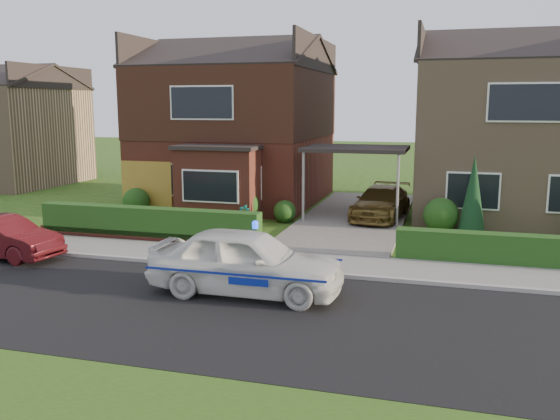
% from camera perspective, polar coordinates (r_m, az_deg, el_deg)
% --- Properties ---
extents(ground, '(120.00, 120.00, 0.00)m').
position_cam_1_polar(ground, '(12.51, -0.64, -10.12)').
color(ground, '#264813').
rests_on(ground, ground).
extents(road, '(60.00, 6.00, 0.02)m').
position_cam_1_polar(road, '(12.51, -0.64, -10.12)').
color(road, black).
rests_on(road, ground).
extents(kerb, '(60.00, 0.16, 0.12)m').
position_cam_1_polar(kerb, '(15.29, 2.62, -6.10)').
color(kerb, '#9E9993').
rests_on(kerb, ground).
extents(sidewalk, '(60.00, 2.00, 0.10)m').
position_cam_1_polar(sidewalk, '(16.28, 3.47, -5.14)').
color(sidewalk, slate).
rests_on(sidewalk, ground).
extents(driveway, '(3.80, 12.00, 0.12)m').
position_cam_1_polar(driveway, '(22.90, 7.20, -0.71)').
color(driveway, '#666059').
rests_on(driveway, ground).
extents(house_left, '(7.50, 9.53, 7.25)m').
position_cam_1_polar(house_left, '(26.76, -4.12, 8.97)').
color(house_left, brown).
rests_on(house_left, ground).
extents(house_right, '(7.50, 8.06, 7.25)m').
position_cam_1_polar(house_right, '(25.37, 21.64, 7.90)').
color(house_right, '#93785A').
rests_on(house_right, ground).
extents(carport_link, '(3.80, 3.00, 2.77)m').
position_cam_1_polar(carport_link, '(22.52, 7.33, 5.77)').
color(carport_link, black).
rests_on(carport_link, ground).
extents(garage_door, '(2.20, 0.10, 2.10)m').
position_cam_1_polar(garage_door, '(24.39, -12.67, 2.14)').
color(garage_door, olive).
rests_on(garage_door, ground).
extents(dwarf_wall, '(7.70, 0.25, 0.36)m').
position_cam_1_polar(dwarf_wall, '(19.36, -12.75, -2.52)').
color(dwarf_wall, brown).
rests_on(dwarf_wall, ground).
extents(hedge_left, '(7.50, 0.55, 0.90)m').
position_cam_1_polar(hedge_left, '(19.52, -12.52, -2.94)').
color(hedge_left, '#113612').
rests_on(hedge_left, ground).
extents(hedge_right, '(7.50, 0.55, 0.80)m').
position_cam_1_polar(hedge_right, '(17.33, 23.58, -5.21)').
color(hedge_right, '#113612').
rests_on(hedge_right, ground).
extents(shrub_left_far, '(1.08, 1.08, 1.08)m').
position_cam_1_polar(shrub_left_far, '(24.19, -13.67, 0.81)').
color(shrub_left_far, '#113612').
rests_on(shrub_left_far, ground).
extents(shrub_left_mid, '(1.32, 1.32, 1.32)m').
position_cam_1_polar(shrub_left_mid, '(22.13, -3.74, 0.55)').
color(shrub_left_mid, '#113612').
rests_on(shrub_left_mid, ground).
extents(shrub_left_near, '(0.84, 0.84, 0.84)m').
position_cam_1_polar(shrub_left_near, '(21.98, 0.47, -0.13)').
color(shrub_left_near, '#113612').
rests_on(shrub_left_near, ground).
extents(shrub_right_near, '(1.20, 1.20, 1.20)m').
position_cam_1_polar(shrub_right_near, '(20.98, 15.22, -0.48)').
color(shrub_right_near, '#113612').
rests_on(shrub_right_near, ground).
extents(conifer_a, '(0.90, 0.90, 2.60)m').
position_cam_1_polar(conifer_a, '(20.69, 18.07, 1.19)').
color(conifer_a, black).
rests_on(conifer_a, ground).
extents(neighbour_left, '(6.50, 7.00, 5.20)m').
position_cam_1_polar(neighbour_left, '(35.92, -24.85, 6.42)').
color(neighbour_left, '#93785A').
rests_on(neighbour_left, ground).
extents(police_car, '(4.14, 4.51, 1.70)m').
position_cam_1_polar(police_car, '(13.66, -3.27, -5.01)').
color(police_car, silver).
rests_on(police_car, ground).
extents(driveway_car, '(2.12, 4.26, 1.19)m').
position_cam_1_polar(driveway_car, '(22.49, 9.69, 0.72)').
color(driveway_car, brown).
rests_on(driveway_car, driveway).
extents(street_car, '(1.66, 3.67, 1.17)m').
position_cam_1_polar(street_car, '(18.60, -25.08, -2.46)').
color(street_car, '#450E13').
rests_on(street_car, ground).
extents(potted_plant_a, '(0.49, 0.39, 0.83)m').
position_cam_1_polar(potted_plant_a, '(20.97, -3.48, -0.67)').
color(potted_plant_a, gray).
rests_on(potted_plant_a, ground).
extents(potted_plant_b, '(0.49, 0.44, 0.73)m').
position_cam_1_polar(potted_plant_b, '(19.09, -6.51, -1.94)').
color(potted_plant_b, gray).
rests_on(potted_plant_b, ground).
extents(potted_plant_c, '(0.40, 0.40, 0.70)m').
position_cam_1_polar(potted_plant_c, '(20.50, -3.47, -1.09)').
color(potted_plant_c, gray).
rests_on(potted_plant_c, ground).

